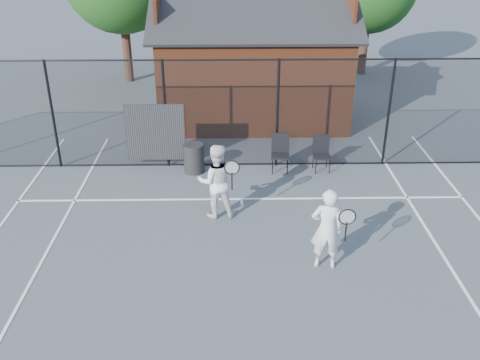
{
  "coord_description": "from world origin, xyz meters",
  "views": [
    {
      "loc": [
        -0.25,
        -8.58,
        6.33
      ],
      "look_at": [
        -0.06,
        1.86,
        1.1
      ],
      "focal_mm": 40.0,
      "sensor_mm": 36.0,
      "label": 1
    }
  ],
  "objects_px": {
    "player_front": "(327,229)",
    "chair_left": "(280,154)",
    "player_back": "(216,181)",
    "waste_bin": "(194,158)",
    "clubhouse": "(253,71)",
    "chair_right": "(322,155)"
  },
  "relations": [
    {
      "from": "chair_left",
      "to": "chair_right",
      "type": "relative_size",
      "value": 1.06
    },
    {
      "from": "player_back",
      "to": "chair_right",
      "type": "height_order",
      "value": "player_back"
    },
    {
      "from": "waste_bin",
      "to": "clubhouse",
      "type": "bearing_deg",
      "value": 68.24
    },
    {
      "from": "clubhouse",
      "to": "waste_bin",
      "type": "xyz_separation_m",
      "value": [
        -1.76,
        -4.4,
        -1.21
      ]
    },
    {
      "from": "clubhouse",
      "to": "chair_right",
      "type": "relative_size",
      "value": 6.83
    },
    {
      "from": "player_back",
      "to": "chair_left",
      "type": "relative_size",
      "value": 1.76
    },
    {
      "from": "player_front",
      "to": "waste_bin",
      "type": "bearing_deg",
      "value": 122.88
    },
    {
      "from": "waste_bin",
      "to": "player_front",
      "type": "bearing_deg",
      "value": -57.12
    },
    {
      "from": "player_back",
      "to": "player_front",
      "type": "bearing_deg",
      "value": -43.0
    },
    {
      "from": "player_back",
      "to": "chair_left",
      "type": "xyz_separation_m",
      "value": [
        1.67,
        2.37,
        -0.38
      ]
    },
    {
      "from": "clubhouse",
      "to": "chair_left",
      "type": "xyz_separation_m",
      "value": [
        0.57,
        -4.4,
        -1.1
      ]
    },
    {
      "from": "player_back",
      "to": "waste_bin",
      "type": "relative_size",
      "value": 2.22
    },
    {
      "from": "player_front",
      "to": "chair_left",
      "type": "bearing_deg",
      "value": 96.71
    },
    {
      "from": "player_front",
      "to": "waste_bin",
      "type": "distance_m",
      "value": 5.27
    },
    {
      "from": "player_back",
      "to": "chair_right",
      "type": "bearing_deg",
      "value": 40.26
    },
    {
      "from": "clubhouse",
      "to": "waste_bin",
      "type": "bearing_deg",
      "value": -111.76
    },
    {
      "from": "clubhouse",
      "to": "chair_left",
      "type": "height_order",
      "value": "clubhouse"
    },
    {
      "from": "chair_left",
      "to": "chair_right",
      "type": "distance_m",
      "value": 1.13
    },
    {
      "from": "player_back",
      "to": "waste_bin",
      "type": "distance_m",
      "value": 2.51
    },
    {
      "from": "clubhouse",
      "to": "chair_right",
      "type": "height_order",
      "value": "clubhouse"
    },
    {
      "from": "player_front",
      "to": "player_back",
      "type": "relative_size",
      "value": 0.97
    },
    {
      "from": "chair_left",
      "to": "chair_right",
      "type": "xyz_separation_m",
      "value": [
        1.13,
        0.0,
        -0.03
      ]
    }
  ]
}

